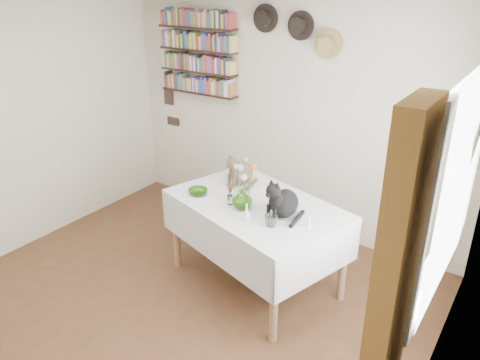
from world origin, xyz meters
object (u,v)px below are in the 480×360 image
Objects in this scene: dining_table at (256,223)px; bookshelf_unit at (198,53)px; black_cat at (285,196)px; tabby_cat at (241,168)px; flower_vase at (242,199)px.

bookshelf_unit is (-1.48, 1.08, 1.22)m from dining_table.
dining_table is 2.21m from bookshelf_unit.
tabby_cat is at bearing 170.14° from black_cat.
tabby_cat is 0.75m from black_cat.
black_cat reaches higher than tabby_cat.
tabby_cat is 1.76× the size of flower_vase.
tabby_cat is at bearing -35.23° from bookshelf_unit.
bookshelf_unit reaches higher than tabby_cat.
tabby_cat is 0.54m from flower_vase.
black_cat is 1.95× the size of flower_vase.
dining_table is 4.90× the size of black_cat.
bookshelf_unit is at bearing 139.26° from flower_vase.
bookshelf_unit is at bearing 165.40° from black_cat.
black_cat is 0.36× the size of bookshelf_unit.
bookshelf_unit reaches higher than flower_vase.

